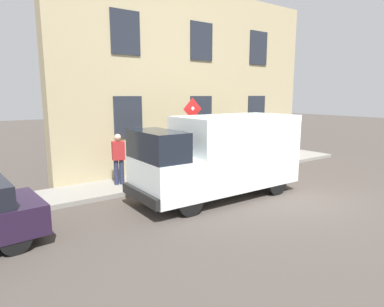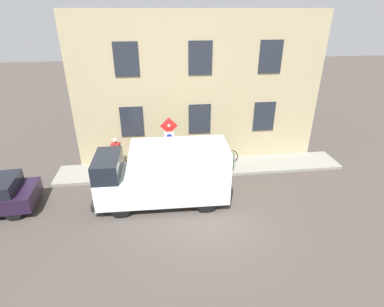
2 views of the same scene
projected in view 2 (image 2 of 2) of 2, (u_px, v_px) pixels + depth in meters
ground_plane at (216, 214)px, 11.82m from camera, size 80.00×80.00×0.00m
sidewalk_slab at (202, 167)px, 15.14m from camera, size 1.81×14.09×0.14m
building_facade at (199, 91)px, 14.69m from camera, size 0.75×12.09×7.32m
sign_post_stacked at (169, 141)px, 13.54m from camera, size 0.15×0.56×2.78m
delivery_van at (165, 173)px, 12.05m from camera, size 2.10×5.37×2.50m
bicycle_blue at (221, 155)px, 15.38m from camera, size 0.49×1.71×0.89m
bicycle_red at (201, 156)px, 15.27m from camera, size 0.46×1.72×0.89m
bicycle_purple at (180, 158)px, 15.15m from camera, size 0.46×1.72×0.89m
bicycle_green at (160, 159)px, 15.04m from camera, size 0.46×1.71×0.89m
pedestrian at (117, 153)px, 14.31m from camera, size 0.34×0.45×1.72m
litter_bin at (229, 162)px, 14.55m from camera, size 0.44×0.44×0.90m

